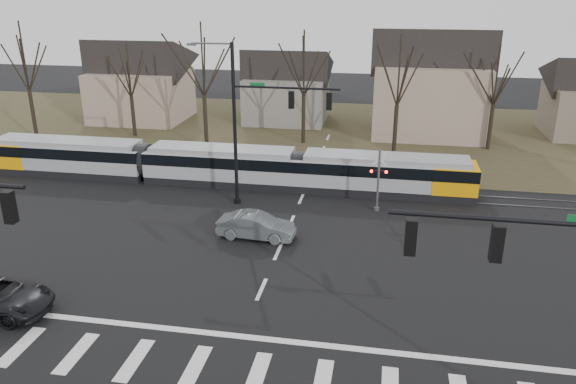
# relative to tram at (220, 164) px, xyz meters

# --- Properties ---
(ground) EXTENTS (140.00, 140.00, 0.00)m
(ground) POSITION_rel_tram_xyz_m (6.16, -16.00, -1.45)
(ground) COLOR black
(grass_verge) EXTENTS (140.00, 28.00, 0.01)m
(grass_verge) POSITION_rel_tram_xyz_m (6.16, 16.00, -1.45)
(grass_verge) COLOR #38331E
(grass_verge) RESTS_ON ground
(crosswalk) EXTENTS (27.00, 2.60, 0.01)m
(crosswalk) POSITION_rel_tram_xyz_m (6.16, -20.00, -1.45)
(crosswalk) COLOR silver
(crosswalk) RESTS_ON ground
(stop_line) EXTENTS (28.00, 0.35, 0.01)m
(stop_line) POSITION_rel_tram_xyz_m (6.16, -17.80, -1.45)
(stop_line) COLOR silver
(stop_line) RESTS_ON ground
(lane_dashes) EXTENTS (0.18, 30.00, 0.01)m
(lane_dashes) POSITION_rel_tram_xyz_m (6.16, -0.00, -1.45)
(lane_dashes) COLOR silver
(lane_dashes) RESTS_ON ground
(rail_pair) EXTENTS (90.00, 1.52, 0.06)m
(rail_pair) POSITION_rel_tram_xyz_m (6.16, -0.20, -1.42)
(rail_pair) COLOR #59595E
(rail_pair) RESTS_ON ground
(tram) EXTENTS (35.15, 2.61, 2.66)m
(tram) POSITION_rel_tram_xyz_m (0.00, 0.00, 0.00)
(tram) COLOR gray
(tram) RESTS_ON ground
(sedan) EXTENTS (1.97, 4.50, 1.43)m
(sedan) POSITION_rel_tram_xyz_m (4.62, -8.49, -0.74)
(sedan) COLOR #54585C
(sedan) RESTS_ON ground
(signal_pole_near_right) EXTENTS (6.72, 0.44, 8.00)m
(signal_pole_near_right) POSITION_rel_tram_xyz_m (16.27, -22.00, 3.71)
(signal_pole_near_right) COLOR black
(signal_pole_near_right) RESTS_ON ground
(signal_pole_far) EXTENTS (9.28, 0.44, 10.20)m
(signal_pole_far) POSITION_rel_tram_xyz_m (3.75, -3.50, 4.25)
(signal_pole_far) COLOR black
(signal_pole_far) RESTS_ON ground
(rail_crossing_signal) EXTENTS (1.08, 0.36, 4.00)m
(rail_crossing_signal) POSITION_rel_tram_xyz_m (11.16, -3.21, 0.43)
(rail_crossing_signal) COLOR #59595B
(rail_crossing_signal) RESTS_ON ground
(tree_row) EXTENTS (59.20, 7.20, 10.00)m
(tree_row) POSITION_rel_tram_xyz_m (8.16, 10.00, 3.55)
(tree_row) COLOR black
(tree_row) RESTS_ON ground
(house_a) EXTENTS (9.72, 8.64, 8.60)m
(house_a) POSITION_rel_tram_xyz_m (-13.84, 18.00, 3.01)
(house_a) COLOR gray
(house_a) RESTS_ON ground
(house_b) EXTENTS (8.64, 7.56, 7.65)m
(house_b) POSITION_rel_tram_xyz_m (1.16, 20.00, 2.52)
(house_b) COLOR slate
(house_b) RESTS_ON ground
(house_c) EXTENTS (10.80, 8.64, 10.10)m
(house_c) POSITION_rel_tram_xyz_m (15.16, 17.00, 3.78)
(house_c) COLOR gray
(house_c) RESTS_ON ground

